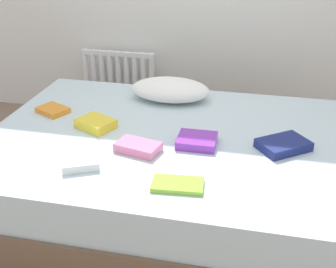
# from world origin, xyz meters

# --- Properties ---
(ground_plane) EXTENTS (8.00, 8.00, 0.00)m
(ground_plane) POSITION_xyz_m (0.00, 0.00, 0.00)
(ground_plane) COLOR #7F6651
(bed) EXTENTS (2.00, 1.50, 0.50)m
(bed) POSITION_xyz_m (0.00, 0.00, 0.25)
(bed) COLOR brown
(bed) RESTS_ON ground
(radiator) EXTENTS (0.61, 0.04, 0.50)m
(radiator) POSITION_xyz_m (-0.68, 1.20, 0.34)
(radiator) COLOR white
(radiator) RESTS_ON ground
(pillow) EXTENTS (0.51, 0.32, 0.14)m
(pillow) POSITION_xyz_m (-0.09, 0.51, 0.57)
(pillow) COLOR white
(pillow) RESTS_ON bed
(textbook_pink) EXTENTS (0.24, 0.18, 0.05)m
(textbook_pink) POSITION_xyz_m (-0.10, -0.21, 0.52)
(textbook_pink) COLOR pink
(textbook_pink) RESTS_ON bed
(textbook_yellow) EXTENTS (0.24, 0.22, 0.05)m
(textbook_yellow) POSITION_xyz_m (-0.41, 0.00, 0.53)
(textbook_yellow) COLOR yellow
(textbook_yellow) RESTS_ON bed
(textbook_navy) EXTENTS (0.30, 0.29, 0.05)m
(textbook_navy) POSITION_xyz_m (0.63, -0.03, 0.52)
(textbook_navy) COLOR navy
(textbook_navy) RESTS_ON bed
(textbook_white) EXTENTS (0.23, 0.22, 0.04)m
(textbook_white) POSITION_xyz_m (-0.33, -0.41, 0.52)
(textbook_white) COLOR white
(textbook_white) RESTS_ON bed
(textbook_purple) EXTENTS (0.20, 0.19, 0.04)m
(textbook_purple) POSITION_xyz_m (0.18, -0.08, 0.52)
(textbook_purple) COLOR purple
(textbook_purple) RESTS_ON bed
(textbook_orange) EXTENTS (0.22, 0.20, 0.03)m
(textbook_orange) POSITION_xyz_m (-0.74, 0.14, 0.52)
(textbook_orange) COLOR orange
(textbook_orange) RESTS_ON bed
(textbook_lime) EXTENTS (0.24, 0.15, 0.02)m
(textbook_lime) POSITION_xyz_m (0.17, -0.49, 0.51)
(textbook_lime) COLOR #8CC638
(textbook_lime) RESTS_ON bed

